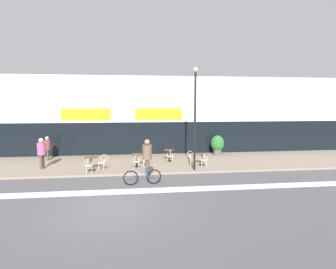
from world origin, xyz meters
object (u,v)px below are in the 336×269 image
bistro_table_1 (137,158)px  pedestrian_far_end (42,151)px  cafe_chair_0_near (89,164)px  lamp_post (195,112)px  cafe_chair_1_side (147,158)px  cafe_chair_3_side (192,157)px  cyclist_0 (146,159)px  planter_pot (217,144)px  bistro_table_3 (202,157)px  bistro_table_2 (169,153)px  cafe_chair_3_near (204,159)px  cafe_chair_2_near (170,155)px  pedestrian_near_end (47,146)px  bistro_table_0 (91,161)px  cafe_chair_1_near (136,161)px  cafe_chair_0_side (103,161)px

bistro_table_1 → pedestrian_far_end: pedestrian_far_end is taller
cafe_chair_0_near → lamp_post: bearing=-85.3°
cafe_chair_1_side → cafe_chair_3_side: bearing=-176.5°
cafe_chair_0_near → cyclist_0: 3.62m
pedestrian_far_end → planter_pot: bearing=-149.7°
bistro_table_3 → planter_pot: bearing=58.2°
bistro_table_1 → bistro_table_2: 2.49m
cafe_chair_3_near → planter_pot: bearing=-19.1°
cafe_chair_2_near → cafe_chair_3_near: same height
cyclist_0 → cafe_chair_0_near: bearing=-38.0°
bistro_table_2 → pedestrian_near_end: size_ratio=0.48×
bistro_table_3 → cafe_chair_0_near: cafe_chair_0_near is taller
bistro_table_0 → pedestrian_far_end: 3.07m
cafe_chair_3_near → planter_pot: planter_pot is taller
bistro_table_0 → pedestrian_near_end: bearing=135.9°
bistro_table_1 → bistro_table_2: size_ratio=1.03×
bistro_table_0 → cafe_chair_0_near: cafe_chair_0_near is taller
lamp_post → cafe_chair_1_near: bearing=171.7°
bistro_table_1 → cafe_chair_2_near: size_ratio=0.86×
bistro_table_1 → cafe_chair_2_near: bearing=18.4°
pedestrian_near_end → pedestrian_far_end: bearing=87.5°
bistro_table_1 → pedestrian_near_end: pedestrian_near_end is taller
cafe_chair_0_side → cafe_chair_1_near: bearing=171.4°
cafe_chair_1_side → cafe_chair_2_near: same height
cafe_chair_1_near → cafe_chair_0_side: bearing=94.7°
bistro_table_0 → cafe_chair_2_near: 4.81m
pedestrian_far_end → cafe_chair_1_near: bearing=-173.1°
bistro_table_0 → bistro_table_3: size_ratio=1.07×
bistro_table_3 → cafe_chair_0_side: cafe_chair_0_side is taller
cafe_chair_0_side → lamp_post: lamp_post is taller
cafe_chair_1_near → cafe_chair_3_near: 3.96m
planter_pot → pedestrian_near_end: pedestrian_near_end is taller
cafe_chair_3_near → planter_pot: 4.33m
cafe_chair_3_near → cyclist_0: size_ratio=0.41×
bistro_table_2 → bistro_table_3: 2.30m
cafe_chair_2_near → pedestrian_near_end: (-8.04, 2.03, 0.42)m
bistro_table_2 → cafe_chair_3_near: (1.85, -1.98, -0.02)m
cafe_chair_0_side → cafe_chair_1_side: 2.60m
lamp_post → pedestrian_far_end: size_ratio=3.22×
cafe_chair_3_near → pedestrian_near_end: size_ratio=0.57×
bistro_table_3 → lamp_post: (-0.69, -1.07, 2.77)m
cafe_chair_3_near → cafe_chair_3_side: same height
bistro_table_0 → bistro_table_2: size_ratio=1.02×
bistro_table_2 → cyclist_0: (-1.65, -4.44, 0.60)m
cafe_chair_1_near → cyclist_0: cyclist_0 is taller
cafe_chair_2_near → cafe_chair_0_near: bearing=116.2°
bistro_table_1 → cafe_chair_0_near: cafe_chair_0_near is taller
bistro_table_1 → pedestrian_far_end: size_ratio=0.43×
pedestrian_far_end → cafe_chair_0_side: bearing=-176.7°
cafe_chair_2_near → pedestrian_near_end: size_ratio=0.57×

